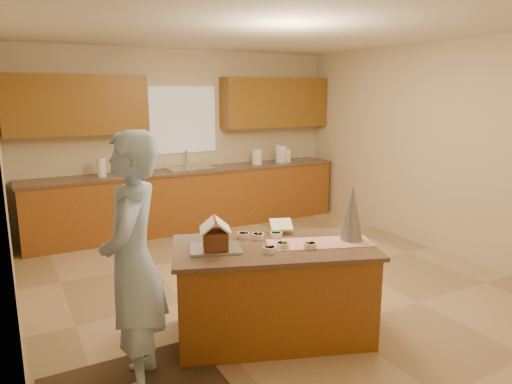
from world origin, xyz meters
The scene contains 26 objects.
floor centered at (0.00, 0.00, 0.00)m, with size 5.50×5.50×0.00m, color tan.
ceiling centered at (0.00, 0.00, 2.70)m, with size 5.50×5.50×0.00m, color silver.
wall_back centered at (0.00, 2.75, 1.35)m, with size 5.50×5.50×0.00m, color beige.
wall_left centered at (-2.50, 0.00, 1.35)m, with size 5.50×5.50×0.00m, color beige.
wall_right centered at (2.50, 0.00, 1.35)m, with size 5.50×5.50×0.00m, color beige.
stone_accent centered at (-2.48, -0.80, 1.25)m, with size 2.50×2.50×0.00m, color gray.
window_curtain centered at (0.00, 2.72, 1.65)m, with size 1.05×0.03×1.00m, color white.
back_counter_base centered at (0.00, 2.45, 0.44)m, with size 4.80×0.60×0.88m, color brown.
back_counter_top centered at (0.00, 2.45, 0.90)m, with size 4.85×0.63×0.04m, color brown.
upper_cabinet_left centered at (-1.55, 2.57, 1.90)m, with size 1.85×0.35×0.80m, color brown.
upper_cabinet_right centered at (1.55, 2.57, 1.90)m, with size 1.85×0.35×0.80m, color brown.
sink centered at (0.00, 2.45, 0.89)m, with size 0.70×0.45×0.12m, color silver.
faucet centered at (0.00, 2.63, 1.06)m, with size 0.03×0.03×0.28m, color silver.
island_base centered at (-0.58, -0.99, 0.39)m, with size 1.59×0.80×0.78m, color brown.
island_top centered at (-0.58, -0.99, 0.80)m, with size 1.66×0.87×0.04m, color brown.
table_runner centered at (-0.21, -1.12, 0.82)m, with size 0.89×0.32×0.01m, color #A70F0B.
baking_tray centered at (-1.05, -0.86, 0.83)m, with size 0.41×0.30×0.02m, color silver.
cookbook centered at (-0.34, -0.71, 0.89)m, with size 0.19×0.02×0.16m, color white.
tinsel_tree centered at (0.08, -1.18, 1.06)m, with size 0.19×0.19×0.49m, color #B0AEBB.
boy centered at (-1.78, -1.13, 0.92)m, with size 0.66×0.43×1.82m, color #A8C7EE.
canister_a centered at (1.15, 2.45, 1.04)m, with size 0.17×0.17×0.24m, color white.
canister_b centered at (1.61, 2.45, 1.06)m, with size 0.20×0.20×0.28m, color white.
canister_c centered at (1.72, 2.45, 1.03)m, with size 0.15×0.15×0.22m, color white.
paper_towel centered at (-1.31, 2.45, 1.05)m, with size 0.12×0.12×0.26m, color white.
gingerbread_house centered at (-1.05, -0.86, 0.93)m, with size 0.31×0.32×0.25m.
candy_bowls centered at (-0.56, -0.94, 0.84)m, with size 0.46×0.61×0.05m.
Camera 1 is at (-2.49, -4.18, 2.06)m, focal length 32.82 mm.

